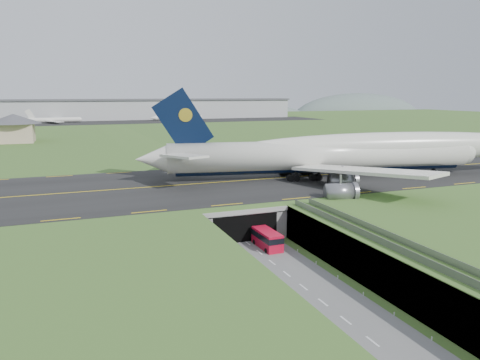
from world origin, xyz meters
name	(u,v)px	position (x,y,z in m)	size (l,w,h in m)	color
ground	(264,257)	(0.00, 0.00, 0.00)	(900.00, 900.00, 0.00)	#3D6126
airfield_deck	(264,239)	(0.00, 0.00, 3.00)	(800.00, 800.00, 6.00)	gray
trench_road	(285,273)	(0.00, -7.50, 0.10)	(12.00, 75.00, 0.20)	slate
taxiway	(204,184)	(0.00, 33.00, 6.09)	(800.00, 44.00, 0.18)	black
tunnel_portal	(229,213)	(0.00, 16.71, 3.33)	(17.00, 22.30, 6.00)	gray
guideway	(403,255)	(11.00, -19.11, 5.32)	(3.00, 53.00, 7.05)	#A8A8A3
jumbo_jet	(353,153)	(35.85, 28.57, 11.88)	(104.49, 64.62, 21.75)	silver
shuttle_tram	(267,239)	(2.25, 3.86, 1.65)	(2.92, 7.35, 2.99)	red
service_building	(14,126)	(-46.42, 145.82, 12.90)	(21.93, 21.93, 11.64)	#C4AA8E
cargo_terminal	(100,109)	(-0.20, 299.41, 13.96)	(320.00, 67.00, 15.60)	#B2B2B2
distant_hills	(154,122)	(64.38, 430.00, -4.00)	(700.00, 91.00, 60.00)	#52625F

